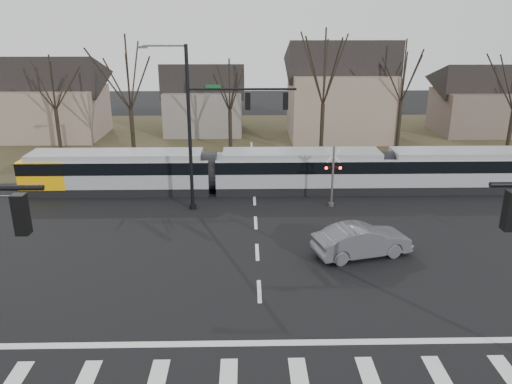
{
  "coord_description": "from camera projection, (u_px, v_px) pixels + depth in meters",
  "views": [
    {
      "loc": [
        -0.55,
        -17.64,
        11.44
      ],
      "look_at": [
        0.0,
        9.0,
        2.3
      ],
      "focal_mm": 35.0,
      "sensor_mm": 36.0,
      "label": 1
    }
  ],
  "objects": [
    {
      "name": "tram",
      "position": [
        299.0,
        169.0,
        35.08
      ],
      "size": [
        38.14,
        2.83,
        2.89
      ],
      "color": "gray",
      "rests_on": "ground"
    },
    {
      "name": "house_a",
      "position": [
        55.0,
        94.0,
        50.71
      ],
      "size": [
        9.72,
        8.64,
        8.6
      ],
      "color": "#846F5F",
      "rests_on": "ground"
    },
    {
      "name": "house_d",
      "position": [
        478.0,
        96.0,
        52.68
      ],
      "size": [
        8.64,
        7.56,
        7.65
      ],
      "color": "brown",
      "rests_on": "ground"
    },
    {
      "name": "tree_row",
      "position": [
        275.0,
        99.0,
        43.41
      ],
      "size": [
        59.2,
        7.2,
        10.0
      ],
      "color": "black",
      "rests_on": "ground"
    },
    {
      "name": "ground",
      "position": [
        261.0,
        316.0,
        20.4
      ],
      "size": [
        140.0,
        140.0,
        0.0
      ],
      "primitive_type": "plane",
      "color": "black"
    },
    {
      "name": "signal_pole_far",
      "position": [
        215.0,
        121.0,
        30.33
      ],
      "size": [
        9.28,
        0.44,
        10.2
      ],
      "color": "black",
      "rests_on": "ground"
    },
    {
      "name": "rail_pair",
      "position": [
        254.0,
        191.0,
        35.33
      ],
      "size": [
        90.0,
        1.52,
        0.06
      ],
      "color": "#59595E",
      "rests_on": "ground"
    },
    {
      "name": "stop_line",
      "position": [
        262.0,
        343.0,
        18.7
      ],
      "size": [
        28.0,
        0.35,
        0.01
      ],
      "primitive_type": "cube",
      "color": "silver",
      "rests_on": "ground"
    },
    {
      "name": "sedan",
      "position": [
        362.0,
        241.0,
        25.47
      ],
      "size": [
        4.33,
        5.92,
        1.66
      ],
      "primitive_type": "imported",
      "rotation": [
        0.0,
        0.0,
        1.84
      ],
      "color": "#585960",
      "rests_on": "ground"
    },
    {
      "name": "house_b",
      "position": [
        204.0,
        95.0,
        53.06
      ],
      "size": [
        8.64,
        7.56,
        7.65
      ],
      "color": "slate",
      "rests_on": "ground"
    },
    {
      "name": "house_c",
      "position": [
        340.0,
        86.0,
        50.09
      ],
      "size": [
        10.8,
        8.64,
        10.1
      ],
      "color": "#846F5F",
      "rests_on": "ground"
    },
    {
      "name": "crosswalk",
      "position": [
        264.0,
        383.0,
        16.62
      ],
      "size": [
        27.0,
        2.6,
        0.01
      ],
      "color": "silver",
      "rests_on": "ground"
    },
    {
      "name": "rail_crossing_signal",
      "position": [
        333.0,
        178.0,
        31.99
      ],
      "size": [
        1.08,
        0.36,
        4.0
      ],
      "color": "#59595B",
      "rests_on": "ground"
    },
    {
      "name": "grass_verge",
      "position": [
        251.0,
        140.0,
        50.66
      ],
      "size": [
        140.0,
        28.0,
        0.01
      ],
      "primitive_type": "cube",
      "color": "#38331E",
      "rests_on": "ground"
    },
    {
      "name": "lane_dashes",
      "position": [
        254.0,
        191.0,
        35.53
      ],
      "size": [
        0.18,
        30.0,
        0.01
      ],
      "color": "silver",
      "rests_on": "ground"
    }
  ]
}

